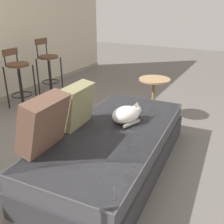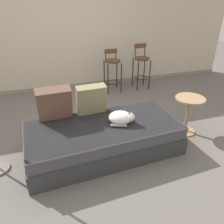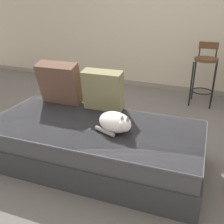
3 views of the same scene
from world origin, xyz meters
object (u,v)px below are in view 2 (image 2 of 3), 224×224
Objects in this scene: throw_pillow_middle at (91,99)px; bar_stool_by_doorway at (141,64)px; side_table at (188,110)px; couch at (104,138)px; bar_stool_near_window at (112,67)px; cat at (121,118)px; throw_pillow_corner at (54,103)px.

throw_pillow_middle is 0.43× the size of bar_stool_by_doorway.
couch is at bearing -176.90° from side_table.
throw_pillow_middle is at bearing 168.04° from side_table.
side_table reaches higher than couch.
side_table is (-0.12, -2.03, -0.19)m from bar_stool_by_doorway.
side_table is at bearing -74.13° from bar_stool_near_window.
cat reaches higher than couch.
throw_pillow_middle reaches higher than couch.
side_table is (0.58, -2.03, -0.17)m from bar_stool_near_window.
bar_stool_near_window is (1.38, 1.75, -0.11)m from throw_pillow_corner.
cat is at bearing -104.68° from bar_stool_near_window.
cat is at bearing -120.57° from bar_stool_by_doorway.
throw_pillow_corner is (-0.59, 0.35, 0.45)m from couch.
cat is 0.64× the size of side_table.
bar_stool_by_doorway is at bearing 59.43° from cat.
side_table is at bearing -8.09° from throw_pillow_corner.
throw_pillow_corner is at bearing -139.96° from bar_stool_by_doorway.
cat is at bearing -52.74° from throw_pillow_middle.
bar_stool_near_window is at bearing 51.70° from throw_pillow_corner.
throw_pillow_middle reaches higher than side_table.
bar_stool_by_doorway reaches higher than bar_stool_near_window.
bar_stool_by_doorway reaches higher than throw_pillow_corner.
throw_pillow_corner is 0.80× the size of side_table.
side_table is (1.45, -0.31, -0.25)m from throw_pillow_middle.
bar_stool_near_window is 1.56× the size of side_table.
bar_stool_by_doorway is 2.04m from side_table.
throw_pillow_corner is at bearing 148.88° from couch.
throw_pillow_middle is (-0.07, 0.38, 0.42)m from couch.
bar_stool_by_doorway reaches higher than throw_pillow_middle.
couch is 5.49× the size of cat.
throw_pillow_corner reaches higher than couch.
throw_pillow_corner is at bearing -128.30° from bar_stool_near_window.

